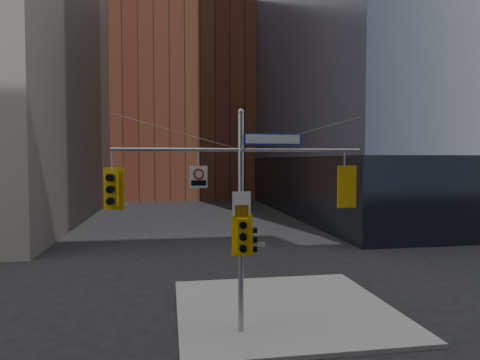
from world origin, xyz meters
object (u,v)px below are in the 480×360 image
object	(u,v)px
traffic_light_east_arm	(344,186)
traffic_light_pole_front	(242,236)
regulatory_sign_arm	(199,176)
traffic_light_west_arm	(112,189)
signal_assembly	(241,200)
traffic_light_pole_side	(251,240)
street_sign_blade	(273,139)

from	to	relation	value
traffic_light_east_arm	traffic_light_pole_front	size ratio (longest dim) A/B	1.02
regulatory_sign_arm	traffic_light_west_arm	bearing A→B (deg)	-179.14
signal_assembly	traffic_light_pole_side	bearing A→B (deg)	0.13
traffic_light_east_arm	street_sign_blade	distance (m)	2.89
traffic_light_west_arm	traffic_light_pole_side	size ratio (longest dim) A/B	1.40
traffic_light_pole_side	regulatory_sign_arm	world-z (taller)	regulatory_sign_arm
traffic_light_east_arm	street_sign_blade	bearing A→B (deg)	-3.16
traffic_light_west_arm	traffic_light_pole_front	distance (m)	4.25
traffic_light_west_arm	traffic_light_pole_side	bearing A→B (deg)	9.74
traffic_light_west_arm	regulatory_sign_arm	size ratio (longest dim) A/B	1.88
signal_assembly	traffic_light_west_arm	size ratio (longest dim) A/B	6.11
traffic_light_pole_side	traffic_light_east_arm	bearing A→B (deg)	-80.75
traffic_light_pole_front	regulatory_sign_arm	size ratio (longest dim) A/B	1.95
street_sign_blade	regulatory_sign_arm	size ratio (longest dim) A/B	2.76
signal_assembly	traffic_light_east_arm	size ratio (longest dim) A/B	5.77
signal_assembly	street_sign_blade	world-z (taller)	signal_assembly
traffic_light_pole_front	traffic_light_west_arm	bearing A→B (deg)	-179.18
traffic_light_west_arm	street_sign_blade	size ratio (longest dim) A/B	0.68
traffic_light_east_arm	street_sign_blade	size ratio (longest dim) A/B	0.72
traffic_light_pole_side	traffic_light_west_arm	bearing A→B (deg)	99.08
street_sign_blade	signal_assembly	bearing A→B (deg)	177.90
traffic_light_west_arm	traffic_light_pole_front	bearing A→B (deg)	5.87
regulatory_sign_arm	traffic_light_pole_front	bearing A→B (deg)	-8.75
traffic_light_pole_front	street_sign_blade	size ratio (longest dim) A/B	0.71
traffic_light_east_arm	regulatory_sign_arm	bearing A→B (deg)	-2.84
street_sign_blade	regulatory_sign_arm	world-z (taller)	street_sign_blade
signal_assembly	traffic_light_east_arm	bearing A→B (deg)	0.01
traffic_light_east_arm	traffic_light_pole_front	world-z (taller)	traffic_light_east_arm
signal_assembly	traffic_light_pole_front	bearing A→B (deg)	-89.88
traffic_light_pole_side	street_sign_blade	size ratio (longest dim) A/B	0.49
street_sign_blade	regulatory_sign_arm	distance (m)	2.67
traffic_light_west_arm	regulatory_sign_arm	xyz separation A→B (m)	(2.62, -0.03, 0.37)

